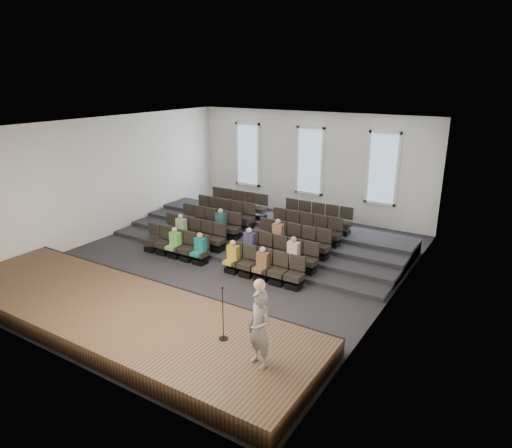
% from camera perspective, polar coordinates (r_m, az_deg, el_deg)
% --- Properties ---
extents(ground, '(14.00, 14.00, 0.00)m').
position_cam_1_polar(ground, '(16.93, -3.78, -4.80)').
color(ground, black).
rests_on(ground, ground).
extents(ceiling, '(12.00, 14.00, 0.02)m').
position_cam_1_polar(ceiling, '(15.68, -4.17, 12.33)').
color(ceiling, white).
rests_on(ceiling, ground).
extents(wall_back, '(12.00, 0.04, 5.00)m').
position_cam_1_polar(wall_back, '(22.06, 6.80, 7.33)').
color(wall_back, silver).
rests_on(wall_back, ground).
extents(wall_front, '(12.00, 0.04, 5.00)m').
position_cam_1_polar(wall_front, '(11.48, -24.87, -4.46)').
color(wall_front, silver).
rests_on(wall_front, ground).
extents(wall_left, '(0.04, 14.00, 5.00)m').
position_cam_1_polar(wall_left, '(20.16, -18.09, 5.55)').
color(wall_left, silver).
rests_on(wall_left, ground).
extents(wall_right, '(0.04, 14.00, 5.00)m').
position_cam_1_polar(wall_right, '(13.64, 17.07, -0.11)').
color(wall_right, silver).
rests_on(wall_right, ground).
extents(stage, '(11.80, 3.60, 0.50)m').
position_cam_1_polar(stage, '(13.43, -16.75, -10.83)').
color(stage, '#4F3B21').
rests_on(stage, ground).
extents(stage_lip, '(11.80, 0.06, 0.52)m').
position_cam_1_polar(stage_lip, '(14.50, -11.53, -8.16)').
color(stage_lip, black).
rests_on(stage_lip, ground).
extents(risers, '(11.80, 4.80, 0.60)m').
position_cam_1_polar(risers, '(19.34, 1.66, -1.16)').
color(risers, black).
rests_on(risers, ground).
extents(seating_rows, '(6.80, 4.70, 1.67)m').
position_cam_1_polar(seating_rows, '(17.87, -0.96, -1.16)').
color(seating_rows, black).
rests_on(seating_rows, ground).
extents(windows, '(8.44, 0.10, 3.24)m').
position_cam_1_polar(windows, '(21.96, 6.74, 7.82)').
color(windows, white).
rests_on(windows, wall_back).
extents(audience, '(5.45, 2.64, 1.10)m').
position_cam_1_polar(audience, '(16.76, -3.18, -2.10)').
color(audience, '#63B849').
rests_on(audience, seating_rows).
extents(speaker, '(0.75, 0.62, 1.78)m').
position_cam_1_polar(speaker, '(10.04, 0.44, -12.99)').
color(speaker, slate).
rests_on(speaker, stage).
extents(mic_stand, '(0.23, 0.23, 1.39)m').
position_cam_1_polar(mic_stand, '(11.20, -4.13, -12.33)').
color(mic_stand, black).
rests_on(mic_stand, stage).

